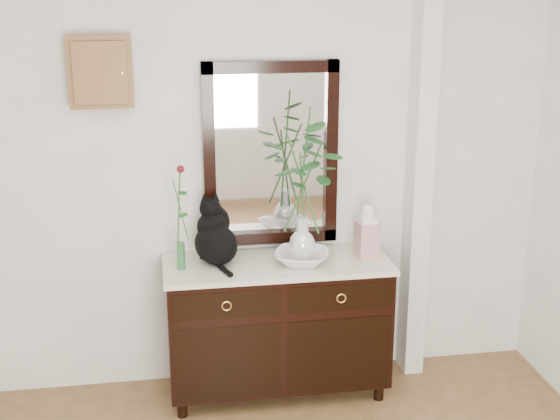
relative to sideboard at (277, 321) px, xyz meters
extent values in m
cube|color=white|center=(-0.10, 0.25, 0.88)|extent=(3.60, 0.04, 2.70)
cube|color=white|center=(0.90, 0.17, 0.88)|extent=(0.12, 0.20, 2.70)
cube|color=black|center=(0.00, 0.00, -0.01)|extent=(1.30, 0.50, 0.82)
cube|color=silver|center=(0.00, 0.00, 0.36)|extent=(1.33, 0.52, 0.03)
cube|color=black|center=(0.00, 0.24, 0.97)|extent=(0.80, 0.06, 1.10)
cube|color=white|center=(0.00, 0.25, 0.97)|extent=(0.66, 0.01, 0.96)
cube|color=brown|center=(-0.95, 0.21, 1.48)|extent=(0.35, 0.10, 0.40)
imported|color=white|center=(0.14, -0.05, 0.41)|extent=(0.39, 0.39, 0.08)
camera|label=1|loc=(-0.67, -4.21, 2.01)|focal=50.00mm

